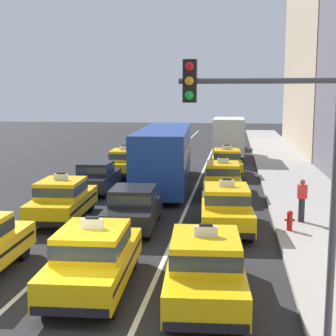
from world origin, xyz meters
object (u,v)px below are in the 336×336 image
Objects in this scene: taxi_right_second at (226,207)px; traffic_light_pole at (281,159)px; taxi_right_nearest at (205,266)px; bus_center_third at (165,154)px; pedestrian_trailing at (302,200)px; sedan_left_third at (96,176)px; sedan_center_second at (134,206)px; fire_hydrant at (290,220)px; taxi_left_second at (62,199)px; box_truck_right_fifth at (229,137)px; taxi_left_fourth at (125,162)px; taxi_right_third at (223,178)px; taxi_center_nearest at (94,257)px; taxi_right_sixth at (229,140)px; taxi_right_fourth at (227,162)px.

traffic_light_pole is (1.09, -8.79, 2.94)m from taxi_right_second.
taxi_right_second is (0.37, 6.39, 0.00)m from taxi_right_nearest.
pedestrian_trailing is at bearing -49.05° from bus_center_third.
traffic_light_pole is at bearing -62.19° from sedan_left_third.
sedan_center_second is 5.74m from fire_hydrant.
taxi_left_second is 0.67× the size of box_truck_right_fifth.
taxi_left_fourth and taxi_right_third have the same top height.
taxi_center_nearest is 9.36m from pedestrian_trailing.
taxi_right_nearest is 6.40× the size of fire_hydrant.
taxi_right_third is at bearing -90.28° from box_truck_right_fifth.
taxi_right_nearest is at bearing -93.31° from taxi_right_second.
sedan_center_second is at bearing -14.23° from taxi_left_second.
sedan_left_third is at bearing 92.72° from taxi_left_second.
bus_center_third is 2.43× the size of taxi_right_second.
taxi_right_second is at bearing -160.66° from pedestrian_trailing.
box_truck_right_fifth is 4.23× the size of pedestrian_trailing.
taxi_right_second is 1.01× the size of taxi_right_sixth.
taxi_right_fourth is at bearing 89.55° from taxi_right_nearest.
taxi_center_nearest reaches higher than sedan_left_third.
taxi_right_second and taxi_right_fourth have the same top height.
bus_center_third is 2.03× the size of traffic_light_pole.
bus_center_third is 5.31m from taxi_right_fourth.
taxi_right_second is at bearing -67.18° from bus_center_third.
taxi_left_fourth is at bearing 132.12° from pedestrian_trailing.
taxi_right_fourth is (0.08, 6.17, 0.00)m from taxi_right_third.
pedestrian_trailing is (3.23, 7.40, 0.11)m from taxi_right_nearest.
taxi_right_third is 0.66× the size of box_truck_right_fifth.
taxi_center_nearest is 0.66× the size of box_truck_right_fifth.
taxi_right_fourth reaches higher than pedestrian_trailing.
taxi_right_fourth is 21.45m from traffic_light_pole.
taxi_right_fourth is at bearing -89.68° from taxi_right_sixth.
taxi_right_second is at bearing 86.69° from taxi_right_nearest.
taxi_right_nearest is 1.01× the size of taxi_right_third.
taxi_left_fourth reaches higher than sedan_center_second.
taxi_left_second is at bearing -110.88° from bus_center_third.
taxi_right_third is (6.22, 5.76, 0.00)m from taxi_left_second.
taxi_right_sixth is (6.21, 27.50, 0.00)m from taxi_left_second.
traffic_light_pole reaches higher than taxi_center_nearest.
traffic_light_pole reaches higher than bus_center_third.
taxi_left_fourth reaches higher than pedestrian_trailing.
sedan_center_second is at bearing -62.57° from sedan_left_third.
traffic_light_pole is at bearing -100.26° from pedestrian_trailing.
taxi_right_second is at bearing -4.29° from taxi_left_second.
sedan_center_second is 20.97m from box_truck_right_fifth.
taxi_right_fourth is 11.82m from pedestrian_trailing.
traffic_light_pole is at bearing -82.93° from taxi_right_second.
taxi_left_second is at bearing -137.19° from taxi_right_third.
taxi_right_nearest is 34.38m from taxi_right_sixth.
taxi_center_nearest is at bearing -130.63° from pedestrian_trailing.
taxi_right_sixth is (6.20, 16.62, 0.00)m from taxi_left_fourth.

